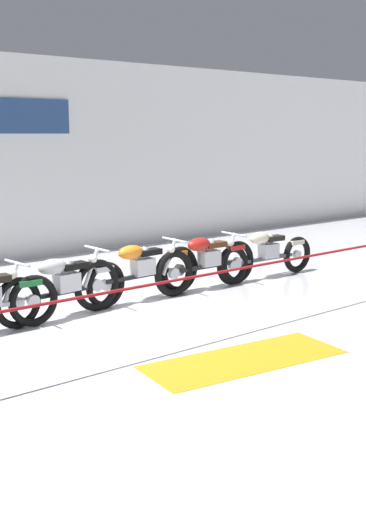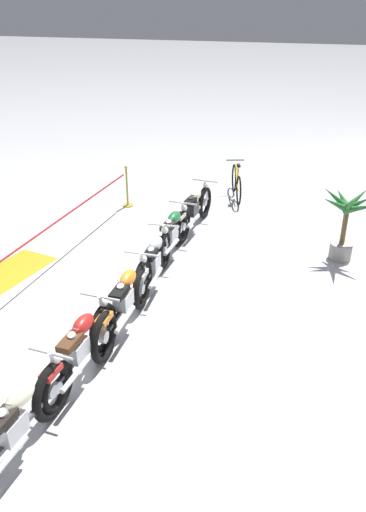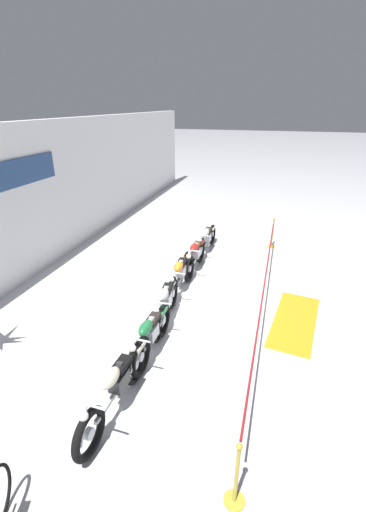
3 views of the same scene
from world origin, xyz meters
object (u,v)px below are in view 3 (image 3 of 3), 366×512
(motorcycle_silver_2, at_px, (165,303))
(motorcycle_cream_5, at_px, (206,240))
(motorcycle_red_4, at_px, (195,256))
(stanchion_far_left, at_px, (259,321))
(motorcycle_orange_3, at_px, (180,275))
(motorcycle_cream_0, at_px, (117,386))
(floor_banner, at_px, (295,321))
(motorcycle_green_1, at_px, (150,336))
(stanchion_mid_left, at_px, (272,237))

(motorcycle_silver_2, xyz_separation_m, motorcycle_cream_5, (4.13, -0.03, -0.02))
(motorcycle_red_4, relative_size, stanchion_far_left, 0.25)
(motorcycle_silver_2, bearing_deg, motorcycle_orange_3, 2.64)
(motorcycle_cream_0, xyz_separation_m, floor_banner, (3.40, -2.82, -0.47))
(motorcycle_cream_0, bearing_deg, motorcycle_green_1, -1.14)
(motorcycle_cream_5, relative_size, stanchion_mid_left, 2.23)
(stanchion_far_left, bearing_deg, motorcycle_cream_5, 24.34)
(motorcycle_orange_3, bearing_deg, motorcycle_silver_2, -177.36)
(stanchion_far_left, bearing_deg, motorcycle_cream_0, 135.95)
(motorcycle_cream_5, bearing_deg, stanchion_mid_left, -61.83)
(motorcycle_cream_0, relative_size, motorcycle_cream_5, 1.04)
(motorcycle_red_4, height_order, motorcycle_cream_5, motorcycle_red_4)
(motorcycle_green_1, xyz_separation_m, motorcycle_cream_5, (5.38, 0.07, -0.02))
(motorcycle_silver_2, bearing_deg, floor_banner, -74.68)
(motorcycle_red_4, bearing_deg, motorcycle_silver_2, 179.74)
(motorcycle_cream_5, bearing_deg, stanchion_far_left, -155.66)
(motorcycle_cream_5, bearing_deg, floor_banner, -139.44)
(motorcycle_cream_0, relative_size, motorcycle_red_4, 1.11)
(motorcycle_silver_2, relative_size, stanchion_far_left, 0.25)
(stanchion_far_left, xyz_separation_m, floor_banner, (1.28, -0.77, -0.72))
(motorcycle_silver_2, relative_size, motorcycle_orange_3, 0.91)
(motorcycle_orange_3, height_order, motorcycle_cream_5, motorcycle_orange_3)
(motorcycle_red_4, bearing_deg, motorcycle_green_1, -178.66)
(motorcycle_silver_2, bearing_deg, stanchion_far_left, -102.91)
(motorcycle_green_1, relative_size, motorcycle_silver_2, 0.97)
(motorcycle_red_4, height_order, stanchion_far_left, stanchion_far_left)
(stanchion_mid_left, bearing_deg, motorcycle_orange_3, 150.49)
(stanchion_mid_left, relative_size, floor_banner, 0.43)
(motorcycle_green_1, distance_m, stanchion_far_left, 2.17)
(motorcycle_cream_0, distance_m, floor_banner, 4.44)
(motorcycle_green_1, xyz_separation_m, motorcycle_silver_2, (1.25, 0.10, -0.00))
(motorcycle_orange_3, xyz_separation_m, stanchion_mid_left, (3.87, -2.19, -0.13))
(motorcycle_cream_0, distance_m, motorcycle_silver_2, 2.60)
(motorcycle_silver_2, relative_size, motorcycle_red_4, 1.01)
(motorcycle_cream_0, relative_size, floor_banner, 0.99)
(motorcycle_green_1, bearing_deg, motorcycle_red_4, 1.34)
(motorcycle_green_1, distance_m, motorcycle_orange_3, 2.64)
(motorcycle_red_4, bearing_deg, stanchion_far_left, -146.57)
(motorcycle_orange_3, distance_m, stanchion_far_left, 2.89)
(floor_banner, bearing_deg, stanchion_mid_left, 17.64)
(stanchion_far_left, bearing_deg, stanchion_mid_left, -0.00)
(floor_banner, bearing_deg, motorcycle_cream_0, 148.20)
(motorcycle_green_1, height_order, motorcycle_orange_3, motorcycle_orange_3)
(motorcycle_cream_5, distance_m, stanchion_mid_left, 2.37)
(motorcycle_cream_0, xyz_separation_m, motorcycle_orange_3, (3.99, 0.14, 0.01))
(motorcycle_cream_5, distance_m, floor_banner, 4.42)
(motorcycle_silver_2, height_order, motorcycle_orange_3, motorcycle_orange_3)
(motorcycle_red_4, relative_size, stanchion_mid_left, 2.08)
(stanchion_mid_left, bearing_deg, motorcycle_red_4, 140.25)
(motorcycle_red_4, relative_size, floor_banner, 0.89)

